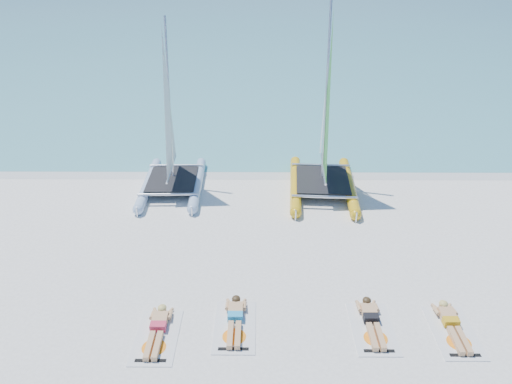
% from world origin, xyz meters
% --- Properties ---
extents(ground, '(140.00, 140.00, 0.00)m').
position_xyz_m(ground, '(0.00, 0.00, 0.00)').
color(ground, white).
rests_on(ground, ground).
extents(sea, '(140.00, 115.00, 0.01)m').
position_xyz_m(sea, '(0.00, 63.00, 0.01)').
color(sea, '#6DB6B3').
rests_on(sea, ground).
extents(wet_sand_strip, '(140.00, 1.40, 0.01)m').
position_xyz_m(wet_sand_strip, '(0.00, 5.50, 0.00)').
color(wet_sand_strip, silver).
rests_on(wet_sand_strip, ground).
extents(catamaran_blue, '(2.33, 4.65, 6.27)m').
position_xyz_m(catamaran_blue, '(-3.00, 4.12, 1.87)').
color(catamaran_blue, '#AEC5E5').
rests_on(catamaran_blue, ground).
extents(catamaran_yellow, '(2.68, 5.41, 6.80)m').
position_xyz_m(catamaran_yellow, '(2.64, 4.42, 2.14)').
color(catamaran_yellow, gold).
rests_on(catamaran_yellow, ground).
extents(towel_a, '(1.00, 1.85, 0.02)m').
position_xyz_m(towel_a, '(-2.14, -3.96, 0.01)').
color(towel_a, silver).
rests_on(towel_a, ground).
extents(sunbather_a, '(0.37, 1.73, 0.26)m').
position_xyz_m(sunbather_a, '(-2.14, -3.76, 0.12)').
color(sunbather_a, tan).
rests_on(sunbather_a, towel_a).
extents(towel_b, '(1.00, 1.85, 0.02)m').
position_xyz_m(towel_b, '(-0.32, -3.59, 0.01)').
color(towel_b, silver).
rests_on(towel_b, ground).
extents(sunbather_b, '(0.37, 1.73, 0.26)m').
position_xyz_m(sunbather_b, '(-0.32, -3.40, 0.12)').
color(sunbather_b, tan).
rests_on(sunbather_b, towel_b).
extents(towel_c, '(1.00, 1.85, 0.02)m').
position_xyz_m(towel_c, '(2.98, -3.63, 0.01)').
color(towel_c, silver).
rests_on(towel_c, ground).
extents(sunbather_c, '(0.37, 1.73, 0.26)m').
position_xyz_m(sunbather_c, '(2.98, -3.44, 0.12)').
color(sunbather_c, tan).
rests_on(sunbather_c, towel_c).
extents(towel_d, '(1.00, 1.85, 0.02)m').
position_xyz_m(towel_d, '(4.88, -3.75, 0.01)').
color(towel_d, silver).
rests_on(towel_d, ground).
extents(sunbather_d, '(0.37, 1.73, 0.26)m').
position_xyz_m(sunbather_d, '(4.88, -3.56, 0.12)').
color(sunbather_d, tan).
rests_on(sunbather_d, towel_d).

